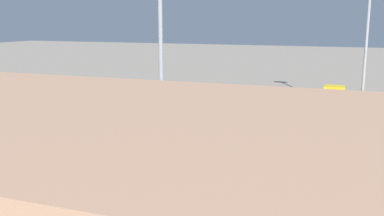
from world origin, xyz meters
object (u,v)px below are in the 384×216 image
object	(u,v)px
train_on_track_0	(352,106)
train_on_track_4	(49,113)
train_on_track_5	(225,142)
train_on_track_1	(177,102)
train_on_track_2	(261,114)

from	to	relation	value
train_on_track_0	train_on_track_4	size ratio (longest dim) A/B	1.00
train_on_track_5	train_on_track_4	world-z (taller)	train_on_track_4
train_on_track_1	train_on_track_0	size ratio (longest dim) A/B	9.56
train_on_track_0	train_on_track_4	xyz separation A→B (m)	(39.53, 20.00, 0.00)
train_on_track_2	train_on_track_5	bearing A→B (deg)	86.90
train_on_track_1	train_on_track_2	world-z (taller)	train_on_track_2
train_on_track_0	train_on_track_5	bearing A→B (deg)	63.26
train_on_track_1	train_on_track_5	bearing A→B (deg)	124.72
train_on_track_5	train_on_track_1	xyz separation A→B (m)	(13.86, -20.00, 0.01)
train_on_track_2	train_on_track_0	bearing A→B (deg)	-139.68
train_on_track_1	train_on_track_0	distance (m)	26.92
train_on_track_5	train_on_track_0	bearing A→B (deg)	-116.74
train_on_track_0	train_on_track_2	bearing A→B (deg)	40.32
train_on_track_1	train_on_track_4	world-z (taller)	train_on_track_4
train_on_track_1	train_on_track_4	bearing A→B (deg)	48.92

